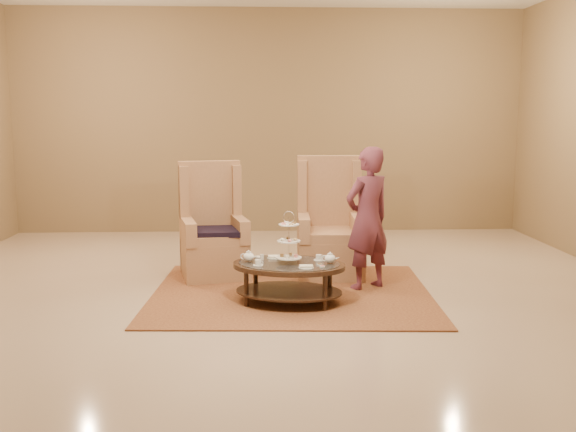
{
  "coord_description": "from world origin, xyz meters",
  "views": [
    {
      "loc": [
        -0.16,
        -6.23,
        1.84
      ],
      "look_at": [
        0.13,
        0.2,
        0.84
      ],
      "focal_mm": 40.0,
      "sensor_mm": 36.0,
      "label": 1
    }
  ],
  "objects_px": {
    "armchair_right": "(330,235)",
    "person": "(368,219)",
    "armchair_left": "(213,238)",
    "tea_table": "(289,271)"
  },
  "relations": [
    {
      "from": "armchair_right",
      "to": "person",
      "type": "bearing_deg",
      "value": -61.74
    },
    {
      "from": "tea_table",
      "to": "armchair_left",
      "type": "bearing_deg",
      "value": 137.69
    },
    {
      "from": "tea_table",
      "to": "armchair_right",
      "type": "bearing_deg",
      "value": 78.83
    },
    {
      "from": "tea_table",
      "to": "person",
      "type": "bearing_deg",
      "value": 44.15
    },
    {
      "from": "armchair_left",
      "to": "armchair_right",
      "type": "distance_m",
      "value": 1.36
    },
    {
      "from": "tea_table",
      "to": "armchair_right",
      "type": "xyz_separation_m",
      "value": [
        0.53,
        1.2,
        0.12
      ]
    },
    {
      "from": "tea_table",
      "to": "armchair_left",
      "type": "distance_m",
      "value": 1.45
    },
    {
      "from": "tea_table",
      "to": "person",
      "type": "relative_size",
      "value": 0.82
    },
    {
      "from": "armchair_left",
      "to": "person",
      "type": "xyz_separation_m",
      "value": [
        1.69,
        -0.66,
        0.32
      ]
    },
    {
      "from": "tea_table",
      "to": "armchair_left",
      "type": "height_order",
      "value": "armchair_left"
    }
  ]
}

